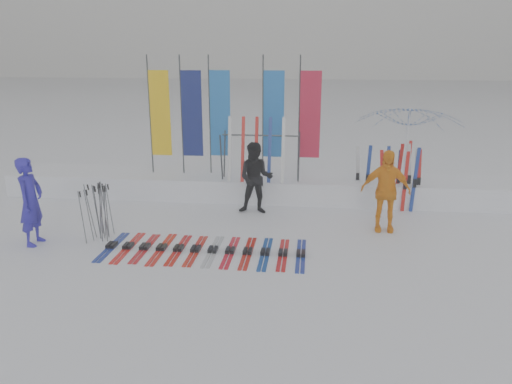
# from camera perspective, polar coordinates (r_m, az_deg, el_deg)

# --- Properties ---
(ground) EXTENTS (120.00, 120.00, 0.00)m
(ground) POSITION_cam_1_polar(r_m,az_deg,el_deg) (9.53, -2.31, -8.41)
(ground) COLOR white
(ground) RESTS_ON ground
(snow_bank) EXTENTS (14.00, 1.60, 0.60)m
(snow_bank) POSITION_cam_1_polar(r_m,az_deg,el_deg) (13.73, 0.59, 0.66)
(snow_bank) COLOR white
(snow_bank) RESTS_ON ground
(person_blue) EXTENTS (0.44, 0.68, 1.85)m
(person_blue) POSITION_cam_1_polar(r_m,az_deg,el_deg) (11.24, -24.34, -1.01)
(person_blue) COLOR #251DAB
(person_blue) RESTS_ON ground
(person_black) EXTENTS (0.86, 0.68, 1.77)m
(person_black) POSITION_cam_1_polar(r_m,az_deg,el_deg) (12.24, -0.02, 1.58)
(person_black) COLOR black
(person_black) RESTS_ON ground
(person_yellow) EXTENTS (1.10, 0.49, 1.84)m
(person_yellow) POSITION_cam_1_polar(r_m,az_deg,el_deg) (11.39, 14.57, 0.13)
(person_yellow) COLOR orange
(person_yellow) RESTS_ON ground
(tent_canopy) EXTENTS (3.10, 3.15, 2.56)m
(tent_canopy) POSITION_cam_1_polar(r_m,az_deg,el_deg) (14.04, 16.82, 4.42)
(tent_canopy) COLOR white
(tent_canopy) RESTS_ON ground
(ski_row) EXTENTS (4.07, 1.70, 0.07)m
(ski_row) POSITION_cam_1_polar(r_m,az_deg,el_deg) (10.20, -5.89, -6.58)
(ski_row) COLOR navy
(ski_row) RESTS_ON ground
(pole_cluster) EXTENTS (0.48, 0.74, 1.24)m
(pole_cluster) POSITION_cam_1_polar(r_m,az_deg,el_deg) (11.14, -17.47, -2.18)
(pole_cluster) COLOR #595B60
(pole_cluster) RESTS_ON ground
(feather_flags) EXTENTS (4.64, 0.18, 3.20)m
(feather_flags) POSITION_cam_1_polar(r_m,az_deg,el_deg) (13.61, -3.03, 8.85)
(feather_flags) COLOR #383A3F
(feather_flags) RESTS_ON ground
(ski_rack) EXTENTS (2.04, 0.80, 1.23)m
(ski_rack) POSITION_cam_1_polar(r_m,az_deg,el_deg) (13.09, 0.52, 4.77)
(ski_rack) COLOR #383A3F
(ski_rack) RESTS_ON ground
(upright_skis) EXTENTS (1.59, 1.06, 1.66)m
(upright_skis) POSITION_cam_1_polar(r_m,az_deg,el_deg) (13.30, 15.80, 1.68)
(upright_skis) COLOR silver
(upright_skis) RESTS_ON ground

